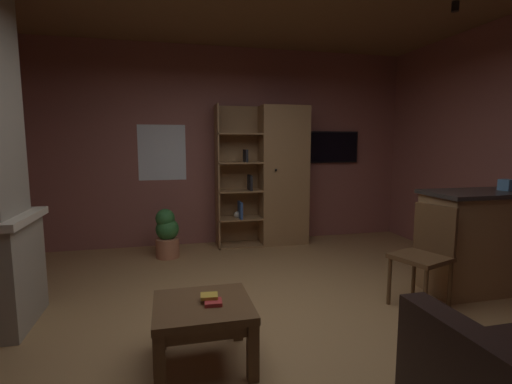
{
  "coord_description": "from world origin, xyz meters",
  "views": [
    {
      "loc": [
        -0.75,
        -2.75,
        1.47
      ],
      "look_at": [
        0.0,
        0.4,
        1.05
      ],
      "focal_mm": 26.3,
      "sensor_mm": 36.0,
      "label": 1
    }
  ],
  "objects_px": {
    "kitchen_bar_counter": "(491,240)",
    "tissue_box": "(507,185)",
    "table_book_0": "(213,302)",
    "coffee_table": "(203,315)",
    "table_book_1": "(209,296)",
    "potted_floor_plant": "(167,233)",
    "dining_chair": "(427,249)",
    "bookshelf_cabinet": "(277,177)",
    "wall_mounted_tv": "(332,147)"
  },
  "relations": [
    {
      "from": "table_book_1",
      "to": "potted_floor_plant",
      "type": "bearing_deg",
      "value": 96.25
    },
    {
      "from": "table_book_1",
      "to": "wall_mounted_tv",
      "type": "height_order",
      "value": "wall_mounted_tv"
    },
    {
      "from": "potted_floor_plant",
      "to": "wall_mounted_tv",
      "type": "distance_m",
      "value": 2.81
    },
    {
      "from": "kitchen_bar_counter",
      "to": "coffee_table",
      "type": "relative_size",
      "value": 2.16
    },
    {
      "from": "bookshelf_cabinet",
      "to": "kitchen_bar_counter",
      "type": "distance_m",
      "value": 2.75
    },
    {
      "from": "tissue_box",
      "to": "coffee_table",
      "type": "xyz_separation_m",
      "value": [
        -3.09,
        -0.64,
        -0.72
      ]
    },
    {
      "from": "table_book_1",
      "to": "kitchen_bar_counter",
      "type": "bearing_deg",
      "value": 12.36
    },
    {
      "from": "table_book_0",
      "to": "wall_mounted_tv",
      "type": "xyz_separation_m",
      "value": [
        2.24,
        3.09,
        0.98
      ]
    },
    {
      "from": "potted_floor_plant",
      "to": "bookshelf_cabinet",
      "type": "bearing_deg",
      "value": 12.1
    },
    {
      "from": "dining_chair",
      "to": "table_book_0",
      "type": "bearing_deg",
      "value": -166.14
    },
    {
      "from": "kitchen_bar_counter",
      "to": "tissue_box",
      "type": "distance_m",
      "value": 0.57
    },
    {
      "from": "coffee_table",
      "to": "table_book_0",
      "type": "relative_size",
      "value": 5.68
    },
    {
      "from": "dining_chair",
      "to": "wall_mounted_tv",
      "type": "height_order",
      "value": "wall_mounted_tv"
    },
    {
      "from": "kitchen_bar_counter",
      "to": "potted_floor_plant",
      "type": "bearing_deg",
      "value": 149.83
    },
    {
      "from": "bookshelf_cabinet",
      "to": "dining_chair",
      "type": "bearing_deg",
      "value": -73.97
    },
    {
      "from": "bookshelf_cabinet",
      "to": "table_book_1",
      "type": "xyz_separation_m",
      "value": [
        -1.32,
        -2.83,
        -0.53
      ]
    },
    {
      "from": "kitchen_bar_counter",
      "to": "table_book_0",
      "type": "bearing_deg",
      "value": -166.54
    },
    {
      "from": "dining_chair",
      "to": "wall_mounted_tv",
      "type": "relative_size",
      "value": 1.07
    },
    {
      "from": "potted_floor_plant",
      "to": "table_book_1",
      "type": "bearing_deg",
      "value": -83.75
    },
    {
      "from": "bookshelf_cabinet",
      "to": "kitchen_bar_counter",
      "type": "height_order",
      "value": "bookshelf_cabinet"
    },
    {
      "from": "bookshelf_cabinet",
      "to": "tissue_box",
      "type": "distance_m",
      "value": 2.8
    },
    {
      "from": "coffee_table",
      "to": "dining_chair",
      "type": "bearing_deg",
      "value": 12.46
    },
    {
      "from": "bookshelf_cabinet",
      "to": "table_book_0",
      "type": "xyz_separation_m",
      "value": [
        -1.3,
        -2.88,
        -0.55
      ]
    },
    {
      "from": "tissue_box",
      "to": "kitchen_bar_counter",
      "type": "bearing_deg",
      "value": 174.06
    },
    {
      "from": "table_book_1",
      "to": "wall_mounted_tv",
      "type": "relative_size",
      "value": 0.13
    },
    {
      "from": "bookshelf_cabinet",
      "to": "potted_floor_plant",
      "type": "height_order",
      "value": "bookshelf_cabinet"
    },
    {
      "from": "table_book_1",
      "to": "potted_floor_plant",
      "type": "relative_size",
      "value": 0.18
    },
    {
      "from": "kitchen_bar_counter",
      "to": "tissue_box",
      "type": "relative_size",
      "value": 11.58
    },
    {
      "from": "bookshelf_cabinet",
      "to": "tissue_box",
      "type": "height_order",
      "value": "bookshelf_cabinet"
    },
    {
      "from": "bookshelf_cabinet",
      "to": "tissue_box",
      "type": "xyz_separation_m",
      "value": [
        1.72,
        -2.2,
        0.07
      ]
    },
    {
      "from": "table_book_1",
      "to": "potted_floor_plant",
      "type": "xyz_separation_m",
      "value": [
        -0.27,
        2.49,
        -0.14
      ]
    },
    {
      "from": "table_book_0",
      "to": "table_book_1",
      "type": "bearing_deg",
      "value": 111.21
    },
    {
      "from": "kitchen_bar_counter",
      "to": "table_book_1",
      "type": "xyz_separation_m",
      "value": [
        -2.91,
        -0.64,
        -0.04
      ]
    },
    {
      "from": "bookshelf_cabinet",
      "to": "table_book_0",
      "type": "relative_size",
      "value": 17.7
    },
    {
      "from": "dining_chair",
      "to": "tissue_box",
      "type": "bearing_deg",
      "value": 10.28
    },
    {
      "from": "tissue_box",
      "to": "potted_floor_plant",
      "type": "relative_size",
      "value": 0.19
    },
    {
      "from": "bookshelf_cabinet",
      "to": "dining_chair",
      "type": "height_order",
      "value": "bookshelf_cabinet"
    },
    {
      "from": "bookshelf_cabinet",
      "to": "dining_chair",
      "type": "xyz_separation_m",
      "value": [
        0.69,
        -2.39,
        -0.46
      ]
    },
    {
      "from": "kitchen_bar_counter",
      "to": "coffee_table",
      "type": "bearing_deg",
      "value": -167.51
    },
    {
      "from": "bookshelf_cabinet",
      "to": "wall_mounted_tv",
      "type": "height_order",
      "value": "bookshelf_cabinet"
    },
    {
      "from": "tissue_box",
      "to": "table_book_0",
      "type": "distance_m",
      "value": 3.16
    },
    {
      "from": "bookshelf_cabinet",
      "to": "wall_mounted_tv",
      "type": "relative_size",
      "value": 2.33
    },
    {
      "from": "tissue_box",
      "to": "dining_chair",
      "type": "xyz_separation_m",
      "value": [
        -1.03,
        -0.19,
        -0.53
      ]
    },
    {
      "from": "table_book_0",
      "to": "coffee_table",
      "type": "bearing_deg",
      "value": 150.77
    },
    {
      "from": "coffee_table",
      "to": "table_book_0",
      "type": "height_order",
      "value": "table_book_0"
    },
    {
      "from": "kitchen_bar_counter",
      "to": "table_book_1",
      "type": "height_order",
      "value": "kitchen_bar_counter"
    },
    {
      "from": "kitchen_bar_counter",
      "to": "dining_chair",
      "type": "distance_m",
      "value": 0.92
    },
    {
      "from": "kitchen_bar_counter",
      "to": "wall_mounted_tv",
      "type": "bearing_deg",
      "value": 105.16
    },
    {
      "from": "table_book_0",
      "to": "potted_floor_plant",
      "type": "distance_m",
      "value": 2.56
    },
    {
      "from": "wall_mounted_tv",
      "to": "tissue_box",
      "type": "bearing_deg",
      "value": -72.05
    }
  ]
}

